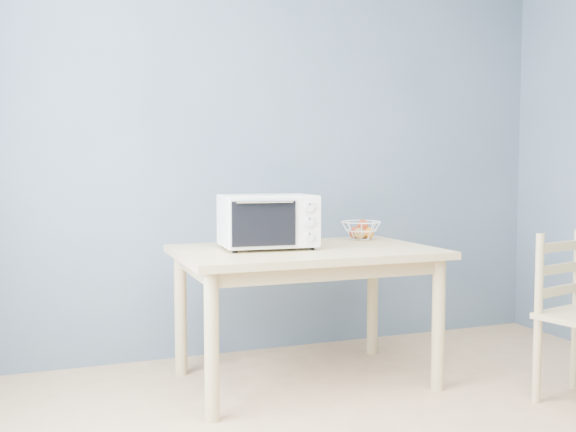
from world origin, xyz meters
name	(u,v)px	position (x,y,z in m)	size (l,w,h in m)	color
room	(498,132)	(0.00, 0.00, 1.30)	(4.01, 4.51, 2.61)	tan
dining_table	(305,266)	(-0.04, 1.54, 0.65)	(1.40, 0.90, 0.75)	tan
toaster_oven	(264,221)	(-0.26, 1.59, 0.90)	(0.52, 0.39, 0.29)	white
fruit_basket	(361,230)	(0.44, 1.82, 0.81)	(0.31, 0.31, 0.13)	white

